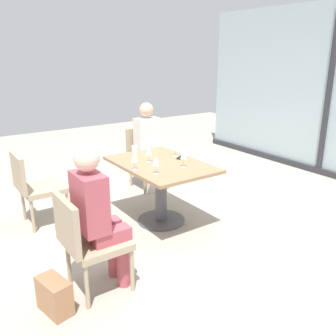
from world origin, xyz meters
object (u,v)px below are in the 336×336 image
(person_front_right, at_px, (98,212))
(wine_glass_0, at_px, (134,158))
(cell_phone_on_table, at_px, (181,158))
(wine_glass_2, at_px, (183,155))
(wine_glass_4, at_px, (176,145))
(coffee_cup, at_px, (135,149))
(chair_far_left, at_px, (145,154))
(person_far_left, at_px, (149,142))
(handbag_0, at_px, (54,296))
(wine_glass_3, at_px, (156,161))
(wine_glass_1, at_px, (149,151))
(chair_front_right, at_px, (86,238))
(chair_front_left, at_px, (34,184))
(dining_table_main, at_px, (161,178))

(person_front_right, height_order, wine_glass_0, person_front_right)
(cell_phone_on_table, bearing_deg, wine_glass_2, -64.27)
(wine_glass_4, distance_m, coffee_cup, 0.53)
(cell_phone_on_table, bearing_deg, wine_glass_0, -115.78)
(chair_far_left, height_order, wine_glass_4, wine_glass_4)
(person_far_left, xyz_separation_m, handbag_0, (1.89, -2.04, -0.56))
(wine_glass_3, xyz_separation_m, coffee_cup, (-0.84, 0.23, -0.09))
(person_far_left, distance_m, wine_glass_2, 1.36)
(chair_far_left, xyz_separation_m, wine_glass_4, (1.00, -0.18, 0.37))
(person_far_left, xyz_separation_m, wine_glass_3, (1.33, -0.74, 0.16))
(person_far_left, height_order, wine_glass_0, person_far_left)
(wine_glass_3, relative_size, coffee_cup, 2.06)
(person_far_left, relative_size, wine_glass_1, 6.81)
(coffee_cup, xyz_separation_m, handbag_0, (1.40, -1.53, -0.64))
(wine_glass_2, distance_m, cell_phone_on_table, 0.37)
(wine_glass_0, height_order, coffee_cup, wine_glass_0)
(cell_phone_on_table, bearing_deg, wine_glass_1, -132.93)
(chair_front_right, height_order, cell_phone_on_table, chair_front_right)
(chair_far_left, distance_m, person_front_right, 2.51)
(person_front_right, height_order, person_far_left, same)
(person_front_right, distance_m, wine_glass_3, 1.00)
(person_front_right, bearing_deg, wine_glass_1, 130.31)
(chair_front_left, xyz_separation_m, cell_phone_on_table, (0.74, 1.54, 0.24))
(person_far_left, height_order, coffee_cup, person_far_left)
(person_front_right, bearing_deg, wine_glass_4, 122.41)
(wine_glass_1, bearing_deg, person_front_right, -49.69)
(chair_front_left, relative_size, wine_glass_3, 4.70)
(person_front_right, relative_size, handbag_0, 4.20)
(chair_front_left, distance_m, wine_glass_0, 1.24)
(chair_front_right, bearing_deg, dining_table_main, 121.89)
(dining_table_main, relative_size, cell_phone_on_table, 8.70)
(wine_glass_1, bearing_deg, wine_glass_4, 95.28)
(person_far_left, relative_size, cell_phone_on_table, 8.75)
(dining_table_main, bearing_deg, chair_front_right, -58.11)
(wine_glass_2, xyz_separation_m, wine_glass_4, (-0.41, 0.19, 0.00))
(chair_far_left, relative_size, coffee_cup, 9.67)
(wine_glass_4, bearing_deg, person_far_left, 168.88)
(person_front_right, height_order, wine_glass_3, person_front_right)
(dining_table_main, height_order, person_front_right, person_front_right)
(wine_glass_0, xyz_separation_m, wine_glass_1, (-0.15, 0.27, 0.00))
(wine_glass_2, xyz_separation_m, cell_phone_on_table, (-0.29, 0.18, -0.13))
(chair_far_left, height_order, wine_glass_3, wine_glass_3)
(chair_front_left, xyz_separation_m, wine_glass_1, (0.66, 1.14, 0.37))
(dining_table_main, height_order, handbag_0, dining_table_main)
(wine_glass_0, bearing_deg, chair_front_right, -50.23)
(cell_phone_on_table, xyz_separation_m, handbag_0, (0.88, -1.86, -0.59))
(chair_far_left, bearing_deg, wine_glass_2, -14.44)
(person_front_right, bearing_deg, wine_glass_3, 118.68)
(dining_table_main, height_order, wine_glass_0, wine_glass_0)
(person_far_left, distance_m, coffee_cup, 0.72)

